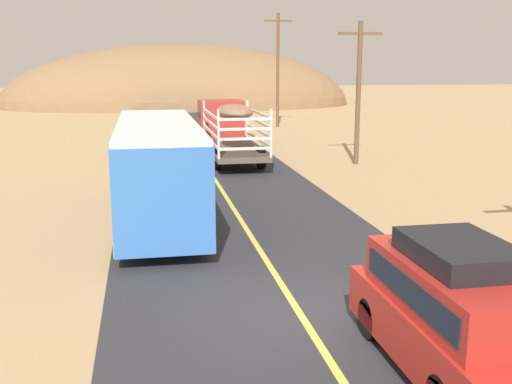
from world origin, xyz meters
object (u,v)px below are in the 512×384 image
(car_far, at_px, (221,124))
(bus, at_px, (158,168))
(suv_near, at_px, (456,309))
(livestock_truck, at_px, (226,123))
(power_pole_far, at_px, (278,67))
(power_pole_mid, at_px, (359,88))

(car_far, bearing_deg, bus, -102.93)
(suv_near, bearing_deg, livestock_truck, 90.96)
(car_far, xyz_separation_m, power_pole_far, (5.54, 7.76, 3.62))
(power_pole_far, bearing_deg, bus, -110.01)
(bus, height_order, power_pole_far, power_pole_far)
(livestock_truck, height_order, power_pole_mid, power_pole_mid)
(livestock_truck, distance_m, power_pole_mid, 7.60)
(livestock_truck, height_order, bus, bus)
(bus, bearing_deg, car_far, 77.07)
(suv_near, distance_m, power_pole_mid, 21.40)
(power_pole_mid, bearing_deg, car_far, 117.52)
(car_far, xyz_separation_m, power_pole_mid, (5.54, -10.63, 2.72))
(suv_near, xyz_separation_m, power_pole_far, (5.71, 38.85, 3.56))
(bus, xyz_separation_m, power_pole_mid, (10.16, 9.49, 2.06))
(livestock_truck, distance_m, power_pole_far, 15.88)
(suv_near, distance_m, car_far, 31.09)
(suv_near, distance_m, livestock_truck, 24.50)
(suv_near, height_order, bus, bus)
(livestock_truck, xyz_separation_m, power_pole_far, (6.12, 14.36, 2.92))
(bus, height_order, car_far, bus)
(bus, xyz_separation_m, car_far, (4.62, 20.12, -0.66))
(power_pole_mid, relative_size, power_pole_far, 0.80)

